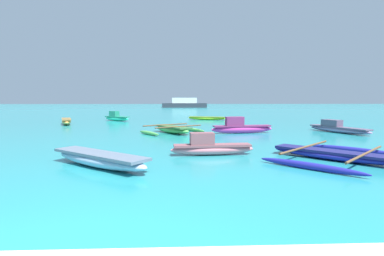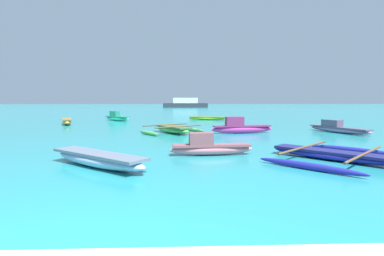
{
  "view_description": "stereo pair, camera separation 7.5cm",
  "coord_description": "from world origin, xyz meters",
  "px_view_note": "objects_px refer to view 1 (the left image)",
  "views": [
    {
      "loc": [
        1.48,
        -2.51,
        1.92
      ],
      "look_at": [
        2.23,
        14.86,
        0.25
      ],
      "focal_mm": 28.0,
      "sensor_mm": 36.0,
      "label": 1
    },
    {
      "loc": [
        1.56,
        -2.51,
        1.92
      ],
      "look_at": [
        2.23,
        14.86,
        0.25
      ],
      "focal_mm": 28.0,
      "sensor_mm": 36.0,
      "label": 2
    }
  ],
  "objects_px": {
    "moored_boat_3": "(210,147)",
    "moored_boat_8": "(66,121)",
    "moored_boat_0": "(338,128)",
    "moored_boat_4": "(99,159)",
    "moored_boat_6": "(207,118)",
    "moored_boat_2": "(333,155)",
    "moored_boat_5": "(241,127)",
    "distant_ferry": "(184,104)",
    "moored_boat_1": "(116,117)",
    "moored_boat_7": "(172,129)"
  },
  "relations": [
    {
      "from": "moored_boat_3",
      "to": "moored_boat_8",
      "type": "xyz_separation_m",
      "value": [
        -9.72,
        13.01,
        -0.02
      ]
    },
    {
      "from": "moored_boat_0",
      "to": "moored_boat_4",
      "type": "height_order",
      "value": "moored_boat_0"
    },
    {
      "from": "moored_boat_8",
      "to": "moored_boat_6",
      "type": "bearing_deg",
      "value": 90.97
    },
    {
      "from": "moored_boat_0",
      "to": "moored_boat_2",
      "type": "distance_m",
      "value": 8.75
    },
    {
      "from": "moored_boat_5",
      "to": "moored_boat_2",
      "type": "bearing_deg",
      "value": -87.46
    },
    {
      "from": "moored_boat_0",
      "to": "moored_boat_3",
      "type": "relative_size",
      "value": 1.35
    },
    {
      "from": "moored_boat_2",
      "to": "moored_boat_8",
      "type": "bearing_deg",
      "value": -179.95
    },
    {
      "from": "moored_boat_3",
      "to": "moored_boat_8",
      "type": "distance_m",
      "value": 16.24
    },
    {
      "from": "moored_boat_8",
      "to": "distant_ferry",
      "type": "xyz_separation_m",
      "value": [
        9.88,
        46.41,
        0.67
      ]
    },
    {
      "from": "moored_boat_0",
      "to": "moored_boat_1",
      "type": "relative_size",
      "value": 1.5
    },
    {
      "from": "moored_boat_0",
      "to": "moored_boat_3",
      "type": "bearing_deg",
      "value": -73.12
    },
    {
      "from": "moored_boat_1",
      "to": "moored_boat_3",
      "type": "height_order",
      "value": "moored_boat_1"
    },
    {
      "from": "moored_boat_4",
      "to": "moored_boat_5",
      "type": "xyz_separation_m",
      "value": [
        5.78,
        8.23,
        0.11
      ]
    },
    {
      "from": "moored_boat_4",
      "to": "moored_boat_6",
      "type": "distance_m",
      "value": 19.93
    },
    {
      "from": "moored_boat_3",
      "to": "moored_boat_1",
      "type": "bearing_deg",
      "value": 107.38
    },
    {
      "from": "moored_boat_3",
      "to": "moored_boat_4",
      "type": "relative_size",
      "value": 0.86
    },
    {
      "from": "moored_boat_1",
      "to": "moored_boat_7",
      "type": "bearing_deg",
      "value": -27.09
    },
    {
      "from": "moored_boat_3",
      "to": "moored_boat_4",
      "type": "bearing_deg",
      "value": -157.98
    },
    {
      "from": "moored_boat_1",
      "to": "moored_boat_6",
      "type": "distance_m",
      "value": 8.25
    },
    {
      "from": "moored_boat_8",
      "to": "moored_boat_3",
      "type": "bearing_deg",
      "value": 15.32
    },
    {
      "from": "moored_boat_5",
      "to": "moored_boat_7",
      "type": "bearing_deg",
      "value": 168.27
    },
    {
      "from": "distant_ferry",
      "to": "moored_boat_5",
      "type": "bearing_deg",
      "value": -87.56
    },
    {
      "from": "moored_boat_0",
      "to": "distant_ferry",
      "type": "height_order",
      "value": "distant_ferry"
    },
    {
      "from": "moored_boat_2",
      "to": "moored_boat_5",
      "type": "distance_m",
      "value": 7.7
    },
    {
      "from": "moored_boat_6",
      "to": "moored_boat_7",
      "type": "height_order",
      "value": "moored_boat_7"
    },
    {
      "from": "moored_boat_0",
      "to": "moored_boat_8",
      "type": "bearing_deg",
      "value": -132.22
    },
    {
      "from": "moored_boat_2",
      "to": "moored_boat_6",
      "type": "height_order",
      "value": "moored_boat_2"
    },
    {
      "from": "moored_boat_2",
      "to": "moored_boat_5",
      "type": "height_order",
      "value": "moored_boat_5"
    },
    {
      "from": "moored_boat_7",
      "to": "moored_boat_5",
      "type": "bearing_deg",
      "value": 53.3
    },
    {
      "from": "moored_boat_6",
      "to": "moored_boat_2",
      "type": "bearing_deg",
      "value": -64.3
    },
    {
      "from": "moored_boat_4",
      "to": "moored_boat_6",
      "type": "height_order",
      "value": "moored_boat_4"
    },
    {
      "from": "moored_boat_3",
      "to": "distant_ferry",
      "type": "distance_m",
      "value": 59.43
    },
    {
      "from": "moored_boat_2",
      "to": "moored_boat_4",
      "type": "height_order",
      "value": "moored_boat_4"
    },
    {
      "from": "moored_boat_5",
      "to": "distant_ferry",
      "type": "bearing_deg",
      "value": 84.35
    },
    {
      "from": "moored_boat_6",
      "to": "moored_boat_1",
      "type": "bearing_deg",
      "value": -154.75
    },
    {
      "from": "moored_boat_7",
      "to": "moored_boat_8",
      "type": "height_order",
      "value": "moored_boat_7"
    },
    {
      "from": "moored_boat_2",
      "to": "moored_boat_6",
      "type": "relative_size",
      "value": 1.34
    },
    {
      "from": "moored_boat_0",
      "to": "moored_boat_2",
      "type": "height_order",
      "value": "moored_boat_0"
    },
    {
      "from": "moored_boat_4",
      "to": "moored_boat_5",
      "type": "relative_size",
      "value": 0.94
    },
    {
      "from": "moored_boat_1",
      "to": "moored_boat_3",
      "type": "relative_size",
      "value": 0.9
    },
    {
      "from": "moored_boat_2",
      "to": "moored_boat_4",
      "type": "bearing_deg",
      "value": -128.67
    },
    {
      "from": "moored_boat_1",
      "to": "moored_boat_7",
      "type": "xyz_separation_m",
      "value": [
        5.2,
        -9.9,
        -0.09
      ]
    },
    {
      "from": "moored_boat_0",
      "to": "moored_boat_5",
      "type": "height_order",
      "value": "moored_boat_5"
    },
    {
      "from": "moored_boat_1",
      "to": "moored_boat_2",
      "type": "distance_m",
      "value": 20.59
    },
    {
      "from": "moored_boat_0",
      "to": "moored_boat_5",
      "type": "bearing_deg",
      "value": -111.68
    },
    {
      "from": "moored_boat_1",
      "to": "moored_boat_6",
      "type": "xyz_separation_m",
      "value": [
        8.19,
        0.95,
        -0.14
      ]
    },
    {
      "from": "moored_boat_6",
      "to": "moored_boat_4",
      "type": "bearing_deg",
      "value": -85.55
    },
    {
      "from": "moored_boat_0",
      "to": "distant_ferry",
      "type": "xyz_separation_m",
      "value": [
        -7.92,
        52.79,
        0.66
      ]
    },
    {
      "from": "moored_boat_3",
      "to": "moored_boat_8",
      "type": "height_order",
      "value": "moored_boat_3"
    },
    {
      "from": "moored_boat_5",
      "to": "moored_boat_8",
      "type": "distance_m",
      "value": 13.74
    }
  ]
}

